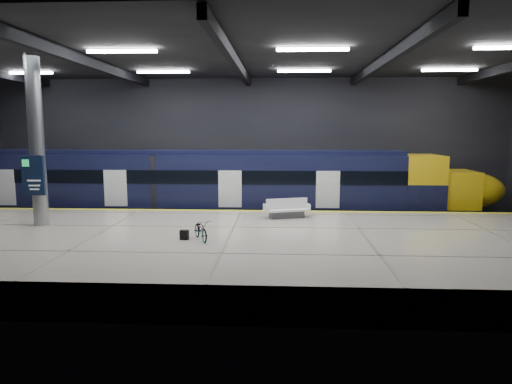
{
  "coord_description": "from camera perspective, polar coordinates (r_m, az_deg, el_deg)",
  "views": [
    {
      "loc": [
        1.86,
        -19.05,
        4.97
      ],
      "look_at": [
        0.77,
        1.5,
        2.2
      ],
      "focal_mm": 32.0,
      "sensor_mm": 36.0,
      "label": 1
    }
  ],
  "objects": [
    {
      "name": "ground",
      "position": [
        19.78,
        -2.47,
        -6.9
      ],
      "size": [
        30.0,
        30.0,
        0.0
      ],
      "primitive_type": "plane",
      "color": "black",
      "rests_on": "ground"
    },
    {
      "name": "room_shell",
      "position": [
        19.16,
        -2.58,
        9.9
      ],
      "size": [
        30.1,
        16.1,
        8.05
      ],
      "color": "black",
      "rests_on": "ground"
    },
    {
      "name": "platform",
      "position": [
        17.24,
        -3.28,
        -7.21
      ],
      "size": [
        30.0,
        11.0,
        1.1
      ],
      "primitive_type": "cube",
      "color": "beige",
      "rests_on": "ground"
    },
    {
      "name": "safety_strip",
      "position": [
        22.22,
        -1.81,
        -2.35
      ],
      "size": [
        30.0,
        0.4,
        0.01
      ],
      "primitive_type": "cube",
      "color": "yellow",
      "rests_on": "platform"
    },
    {
      "name": "rails",
      "position": [
        25.11,
        -1.27,
        -3.57
      ],
      "size": [
        30.0,
        1.52,
        0.16
      ],
      "color": "gray",
      "rests_on": "ground"
    },
    {
      "name": "train",
      "position": [
        25.01,
        -5.66,
        0.94
      ],
      "size": [
        29.4,
        2.84,
        3.79
      ],
      "color": "black",
      "rests_on": "ground"
    },
    {
      "name": "bench",
      "position": [
        20.48,
        3.86,
        -2.37
      ],
      "size": [
        2.13,
        1.39,
        0.87
      ],
      "rotation": [
        0.0,
        0.0,
        0.32
      ],
      "color": "#595B60",
      "rests_on": "platform"
    },
    {
      "name": "bicycle",
      "position": [
        16.43,
        -6.9,
        -4.68
      ],
      "size": [
        1.07,
        1.49,
        0.75
      ],
      "primitive_type": "imported",
      "rotation": [
        0.0,
        0.0,
        0.46
      ],
      "color": "#99999E",
      "rests_on": "platform"
    },
    {
      "name": "pannier_bag",
      "position": [
        16.58,
        -8.94,
        -5.31
      ],
      "size": [
        0.33,
        0.24,
        0.35
      ],
      "primitive_type": "cube",
      "rotation": [
        0.0,
        0.0,
        -0.21
      ],
      "color": "black",
      "rests_on": "platform"
    },
    {
      "name": "info_column",
      "position": [
        20.55,
        -25.76,
        5.49
      ],
      "size": [
        0.9,
        0.78,
        6.9
      ],
      "color": "#9EA0A5",
      "rests_on": "platform"
    }
  ]
}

